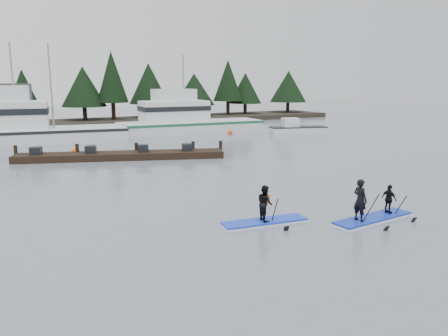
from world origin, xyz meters
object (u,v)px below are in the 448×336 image
fishing_boat_large (22,135)px  paddleboard_duo (372,207)px  floating_dock (121,156)px  paddleboard_solo (265,211)px  fishing_boat_medium (187,127)px

fishing_boat_large → paddleboard_duo: bearing=-62.9°
paddleboard_duo → fishing_boat_large: bearing=104.3°
fishing_boat_large → floating_dock: size_ratio=1.22×
paddleboard_duo → floating_dock: bearing=100.5°
floating_dock → paddleboard_solo: paddleboard_solo is taller
fishing_boat_large → paddleboard_duo: 31.49m
fishing_boat_large → fishing_boat_medium: size_ratio=1.12×
paddleboard_solo → floating_dock: bearing=100.9°
fishing_boat_large → floating_dock: 13.14m
fishing_boat_large → floating_dock: bearing=-57.5°
paddleboard_solo → paddleboard_duo: (3.78, -1.67, 0.02)m
floating_dock → paddleboard_duo: 18.47m
fishing_boat_large → paddleboard_solo: bearing=-69.0°
fishing_boat_medium → paddleboard_duo: size_ratio=4.14×
fishing_boat_medium → paddleboard_solo: bearing=-104.4°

